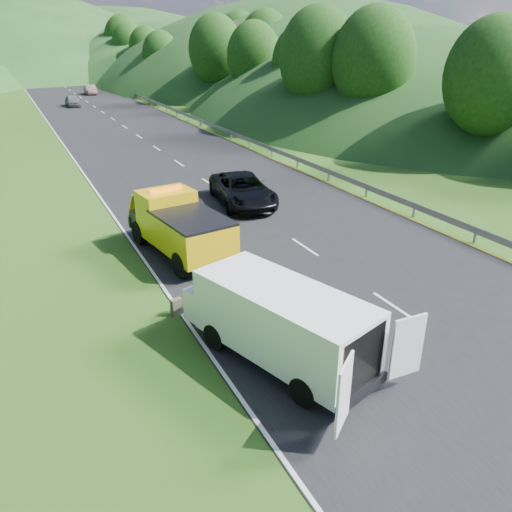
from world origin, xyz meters
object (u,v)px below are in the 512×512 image
woman (219,314)px  worker (344,388)px  spare_tire (337,399)px  white_van (279,320)px  child (233,316)px  passing_suv (243,204)px  suitcase (176,307)px  tow_truck (179,225)px

woman → worker: worker is taller
spare_tire → woman: bearing=101.7°
white_van → child: (-0.18, 2.85, -1.35)m
woman → passing_suv: (5.89, 10.68, 0.00)m
woman → spare_tire: (1.13, -5.46, 0.00)m
worker → spare_tire: (-0.42, -0.27, 0.00)m
suitcase → spare_tire: size_ratio=0.92×
woman → suitcase: woman is taller
child → passing_suv: 12.32m
white_van → worker: (0.97, -1.99, -1.35)m
passing_suv → woman: bearing=-110.3°
white_van → tow_truck: bearing=72.7°
woman → worker: bearing=-176.6°
white_van → worker: size_ratio=3.96×
tow_truck → white_van: 8.79m
tow_truck → white_van: tow_truck is taller
woman → worker: (1.56, -5.19, 0.00)m
spare_tire → tow_truck: bearing=93.2°
child → passing_suv: passing_suv is taller
child → suitcase: suitcase is taller
woman → child: woman is taller
worker → suitcase: bearing=115.7°
tow_truck → suitcase: tow_truck is taller
tow_truck → worker: size_ratio=3.57×
suitcase → passing_suv: passing_suv is taller
suitcase → passing_suv: 12.41m
white_van → suitcase: bearing=98.8°
child → spare_tire: child is taller
tow_truck → passing_suv: tow_truck is taller
white_van → woman: size_ratio=3.99×
worker → child: bearing=102.7°
child → spare_tire: bearing=-51.2°
child → suitcase: (-1.71, 0.93, 0.31)m
white_van → woman: bearing=82.5°
tow_truck → worker: (1.05, -10.78, -1.32)m
white_van → child: white_van is taller
tow_truck → suitcase: (-1.81, -5.02, -1.01)m
worker → spare_tire: worker is taller
spare_tire → white_van: bearing=103.7°
worker → passing_suv: 16.45m
woman → spare_tire: 5.57m
suitcase → passing_suv: size_ratio=0.10×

